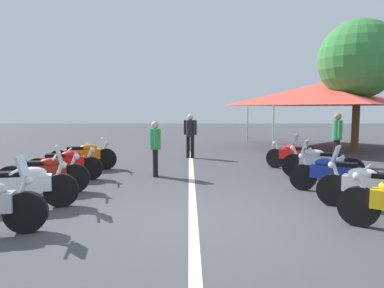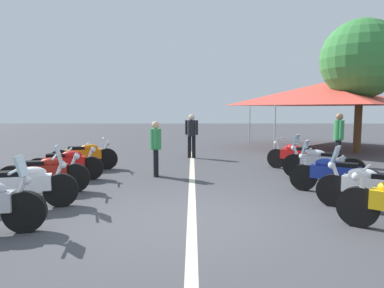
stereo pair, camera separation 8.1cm
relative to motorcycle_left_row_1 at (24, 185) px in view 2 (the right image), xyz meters
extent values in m
plane|color=#424247|center=(-0.66, -3.22, -0.47)|extent=(80.00, 80.00, 0.00)
cube|color=beige|center=(2.03, -3.22, -0.47)|extent=(13.94, 0.16, 0.01)
cylinder|color=black|center=(-1.24, -0.61, -0.15)|extent=(0.25, 0.67, 0.65)
cylinder|color=silver|center=(-1.25, -0.55, 0.15)|extent=(0.12, 0.30, 0.58)
cylinder|color=silver|center=(-1.26, -0.51, 0.51)|extent=(0.62, 0.15, 0.04)
sphere|color=silver|center=(-1.24, -0.66, 0.35)|extent=(0.14, 0.14, 0.14)
cube|color=silver|center=(-1.25, -0.59, 0.58)|extent=(0.38, 0.18, 0.32)
cylinder|color=black|center=(0.18, -0.63, -0.14)|extent=(0.32, 0.67, 0.66)
cube|color=white|center=(-0.01, 0.03, 0.04)|extent=(0.56, 1.08, 0.30)
ellipsoid|color=white|center=(0.04, -0.14, 0.24)|extent=(0.40, 0.57, 0.22)
cube|color=black|center=(-0.07, 0.24, 0.22)|extent=(0.38, 0.53, 0.12)
cylinder|color=silver|center=(0.17, -0.58, 0.16)|extent=(0.15, 0.30, 0.58)
cylinder|color=silver|center=(0.16, -0.54, 0.52)|extent=(0.61, 0.21, 0.04)
sphere|color=silver|center=(0.20, -0.68, 0.36)|extent=(0.14, 0.14, 0.14)
cylinder|color=silver|center=(0.05, 0.48, -0.24)|extent=(0.23, 0.55, 0.08)
cube|color=silver|center=(0.18, -0.61, 0.59)|extent=(0.38, 0.22, 0.32)
cylinder|color=black|center=(1.38, -0.51, -0.14)|extent=(0.27, 0.68, 0.67)
cylinder|color=black|center=(1.10, 0.82, -0.14)|extent=(0.27, 0.68, 0.67)
cube|color=maroon|center=(1.24, 0.15, 0.04)|extent=(0.49, 1.07, 0.30)
ellipsoid|color=maroon|center=(1.28, -0.02, 0.24)|extent=(0.36, 0.56, 0.22)
cube|color=black|center=(1.20, 0.37, 0.22)|extent=(0.35, 0.52, 0.12)
cylinder|color=silver|center=(1.37, -0.45, 0.16)|extent=(0.13, 0.30, 0.58)
cylinder|color=silver|center=(1.36, -0.41, 0.52)|extent=(0.61, 0.17, 0.04)
sphere|color=silver|center=(1.39, -0.56, 0.36)|extent=(0.14, 0.14, 0.14)
cylinder|color=silver|center=(1.34, 0.59, -0.24)|extent=(0.19, 0.55, 0.08)
cylinder|color=black|center=(2.81, -0.48, -0.16)|extent=(0.26, 0.65, 0.63)
cylinder|color=black|center=(2.55, 0.87, -0.16)|extent=(0.26, 0.65, 0.63)
cube|color=red|center=(2.68, 0.20, 0.02)|extent=(0.48, 1.08, 0.30)
ellipsoid|color=red|center=(2.71, 0.02, 0.22)|extent=(0.36, 0.56, 0.22)
cube|color=black|center=(2.64, 0.41, 0.20)|extent=(0.35, 0.52, 0.12)
cylinder|color=silver|center=(2.80, -0.42, 0.14)|extent=(0.12, 0.30, 0.58)
cylinder|color=silver|center=(2.79, -0.38, 0.50)|extent=(0.62, 0.16, 0.04)
sphere|color=silver|center=(2.82, -0.52, 0.34)|extent=(0.14, 0.14, 0.14)
cylinder|color=silver|center=(2.78, 0.64, -0.25)|extent=(0.19, 0.56, 0.08)
cylinder|color=black|center=(4.42, -0.49, -0.14)|extent=(0.32, 0.68, 0.67)
cylinder|color=black|center=(4.03, 0.86, -0.14)|extent=(0.32, 0.68, 0.67)
cube|color=orange|center=(4.23, 0.18, 0.04)|extent=(0.57, 1.11, 0.30)
ellipsoid|color=orange|center=(4.28, 0.01, 0.24)|extent=(0.39, 0.57, 0.22)
cube|color=black|center=(4.17, 0.39, 0.22)|extent=(0.38, 0.53, 0.12)
cylinder|color=silver|center=(4.41, -0.44, 0.16)|extent=(0.15, 0.30, 0.58)
cylinder|color=silver|center=(4.40, -0.40, 0.52)|extent=(0.61, 0.21, 0.04)
sphere|color=silver|center=(4.44, -0.54, 0.36)|extent=(0.14, 0.14, 0.14)
cylinder|color=silver|center=(4.29, 0.64, -0.24)|extent=(0.23, 0.55, 0.08)
cylinder|color=black|center=(-0.98, -5.94, -0.14)|extent=(0.50, 0.62, 0.66)
cylinder|color=silver|center=(-1.01, -5.99, 0.16)|extent=(0.23, 0.28, 0.58)
cylinder|color=silver|center=(-1.04, -6.02, 0.52)|extent=(0.53, 0.40, 0.04)
sphere|color=silver|center=(-0.95, -5.90, 0.36)|extent=(0.14, 0.14, 0.14)
cylinder|color=black|center=(0.21, -6.02, -0.15)|extent=(0.48, 0.61, 0.64)
cube|color=white|center=(-0.18, -6.59, 0.03)|extent=(0.82, 1.03, 0.30)
ellipsoid|color=white|center=(-0.08, -6.45, 0.23)|extent=(0.51, 0.58, 0.22)
cylinder|color=silver|center=(0.18, -6.07, 0.15)|extent=(0.22, 0.28, 0.58)
cylinder|color=silver|center=(0.16, -6.11, 0.51)|extent=(0.53, 0.38, 0.04)
sphere|color=silver|center=(0.24, -5.98, 0.35)|extent=(0.14, 0.14, 0.14)
cube|color=silver|center=(0.20, -6.04, 0.58)|extent=(0.37, 0.30, 0.32)
cylinder|color=black|center=(1.57, -5.87, -0.16)|extent=(0.43, 0.61, 0.62)
cylinder|color=black|center=(0.88, -7.08, -0.16)|extent=(0.43, 0.61, 0.62)
cube|color=navy|center=(1.22, -6.47, 0.02)|extent=(0.77, 1.06, 0.30)
ellipsoid|color=navy|center=(1.31, -6.32, 0.22)|extent=(0.48, 0.58, 0.22)
cube|color=black|center=(1.11, -6.66, 0.20)|extent=(0.46, 0.55, 0.12)
cylinder|color=silver|center=(1.54, -5.92, 0.14)|extent=(0.20, 0.29, 0.58)
cylinder|color=silver|center=(1.52, -5.95, 0.50)|extent=(0.56, 0.34, 0.04)
sphere|color=silver|center=(1.59, -5.82, 0.34)|extent=(0.14, 0.14, 0.14)
cylinder|color=silver|center=(0.86, -6.75, -0.26)|extent=(0.34, 0.52, 0.08)
cube|color=silver|center=(1.56, -5.88, 0.57)|extent=(0.37, 0.28, 0.32)
cylinder|color=black|center=(3.13, -6.12, -0.14)|extent=(0.48, 0.64, 0.67)
cylinder|color=black|center=(2.32, -7.38, -0.14)|extent=(0.48, 0.64, 0.67)
cube|color=silver|center=(2.73, -6.75, 0.04)|extent=(0.85, 1.10, 0.30)
ellipsoid|color=silver|center=(2.83, -6.60, 0.24)|extent=(0.50, 0.58, 0.22)
cube|color=black|center=(2.61, -6.93, 0.22)|extent=(0.48, 0.54, 0.12)
cylinder|color=silver|center=(3.10, -6.17, 0.16)|extent=(0.22, 0.28, 0.58)
cylinder|color=silver|center=(3.08, -6.21, 0.52)|extent=(0.54, 0.37, 0.04)
sphere|color=silver|center=(3.16, -6.08, 0.36)|extent=(0.14, 0.14, 0.14)
cylinder|color=silver|center=(2.33, -7.03, -0.24)|extent=(0.37, 0.51, 0.08)
cube|color=silver|center=(3.12, -6.14, 0.59)|extent=(0.37, 0.30, 0.32)
cylinder|color=black|center=(4.67, -5.99, -0.16)|extent=(0.51, 0.58, 0.63)
cylinder|color=black|center=(3.79, -7.08, -0.16)|extent=(0.51, 0.58, 0.63)
cube|color=red|center=(4.23, -6.54, 0.02)|extent=(0.88, 1.00, 0.30)
ellipsoid|color=red|center=(4.34, -6.40, 0.22)|extent=(0.53, 0.57, 0.22)
cube|color=black|center=(4.09, -6.71, 0.20)|extent=(0.50, 0.54, 0.12)
cylinder|color=silver|center=(4.63, -6.04, 0.14)|extent=(0.24, 0.27, 0.58)
cylinder|color=silver|center=(4.61, -6.07, 0.50)|extent=(0.51, 0.42, 0.04)
sphere|color=silver|center=(4.70, -5.95, 0.34)|extent=(0.14, 0.14, 0.14)
cylinder|color=silver|center=(3.83, -6.75, -0.25)|extent=(0.41, 0.48, 0.08)
cylinder|color=black|center=(5.17, -8.17, -0.03)|extent=(0.14, 0.14, 0.88)
cylinder|color=black|center=(5.00, -8.15, -0.03)|extent=(0.14, 0.14, 0.88)
cylinder|color=#338C4C|center=(5.09, -8.16, 0.74)|extent=(0.32, 0.32, 0.66)
cylinder|color=#338C4C|center=(5.30, -8.18, 0.78)|extent=(0.09, 0.09, 0.60)
cylinder|color=#338C4C|center=(4.87, -8.13, 0.78)|extent=(0.09, 0.09, 0.60)
sphere|color=#9E704C|center=(5.09, -8.16, 1.19)|extent=(0.24, 0.24, 0.24)
cylinder|color=black|center=(3.17, -2.20, -0.08)|extent=(0.14, 0.14, 0.78)
cylinder|color=black|center=(3.35, -2.17, -0.08)|extent=(0.14, 0.14, 0.78)
cylinder|color=#338C4C|center=(3.26, -2.19, 0.60)|extent=(0.32, 0.32, 0.59)
cylinder|color=#338C4C|center=(3.05, -2.22, 0.63)|extent=(0.09, 0.09, 0.53)
cylinder|color=#338C4C|center=(3.48, -2.15, 0.63)|extent=(0.09, 0.09, 0.53)
sphere|color=#D8AD84|center=(3.26, -2.19, 1.00)|extent=(0.21, 0.21, 0.21)
cylinder|color=black|center=(7.06, -3.11, -0.05)|extent=(0.14, 0.14, 0.85)
cylinder|color=black|center=(7.01, -3.28, -0.05)|extent=(0.14, 0.14, 0.85)
cylinder|color=black|center=(7.04, -3.20, 0.70)|extent=(0.32, 0.32, 0.64)
cylinder|color=black|center=(7.10, -2.99, 0.73)|extent=(0.09, 0.09, 0.57)
cylinder|color=black|center=(6.98, -3.41, 0.73)|extent=(0.09, 0.09, 0.57)
sphere|color=beige|center=(7.04, -3.20, 1.13)|extent=(0.23, 0.23, 0.23)
cylinder|color=brown|center=(8.66, -10.50, 0.96)|extent=(0.32, 0.32, 2.86)
sphere|color=#38843D|center=(8.66, -10.50, 3.58)|extent=(3.42, 3.42, 3.42)
pyramid|color=#E54C3F|center=(10.43, -9.60, 2.18)|extent=(6.79, 6.79, 1.10)
cylinder|color=#B2B2B7|center=(13.48, -6.55, 0.58)|extent=(0.06, 0.06, 2.10)
cylinder|color=#B2B2B7|center=(13.48, -12.66, 0.58)|extent=(0.06, 0.06, 2.10)
cylinder|color=#B2B2B7|center=(7.37, -6.55, 0.58)|extent=(0.06, 0.06, 2.10)
camera|label=1|loc=(-6.49, -3.15, 1.45)|focal=32.28mm
camera|label=2|loc=(-6.49, -3.23, 1.45)|focal=32.28mm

